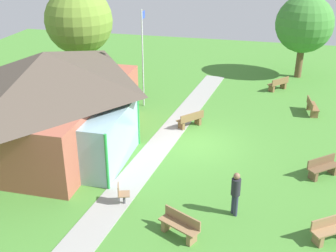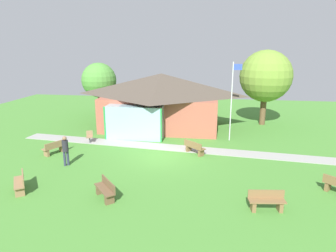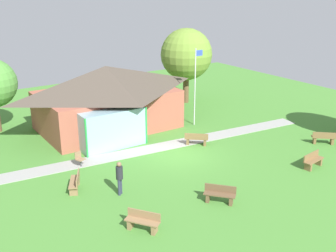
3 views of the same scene
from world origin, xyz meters
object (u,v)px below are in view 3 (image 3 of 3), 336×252
Objects in this scene: patio_chair_west at (80,160)px; pavilion at (107,97)px; visitor_strolling_lawn at (119,176)px; bench_front_center at (220,195)px; tree_behind_pavilion_right at (186,55)px; bench_rear_near_path at (196,139)px; bench_mid_left at (75,183)px; flagpole at (195,84)px; bench_front_left at (143,222)px; bench_front_right at (313,161)px; bench_lawn_far_right at (324,138)px.

pavilion is at bearing -149.16° from patio_chair_west.
bench_front_center is at bearing -81.20° from visitor_strolling_lawn.
tree_behind_pavilion_right is at bearing -169.03° from patio_chair_west.
bench_mid_left is at bearing -130.13° from bench_rear_near_path.
flagpole is 3.77× the size of bench_front_left.
flagpole reaches higher than bench_rear_near_path.
bench_front_right is 0.89× the size of visitor_strolling_lawn.
tree_behind_pavilion_right reaches higher than bench_front_right.
tree_behind_pavilion_right reaches higher than visitor_strolling_lawn.
pavilion is 6.59× the size of bench_front_right.
bench_front_right is at bearing 126.84° from patio_chair_west.
bench_lawn_far_right is (10.47, 1.87, 0.00)m from bench_front_center.
patio_chair_west is at bearing -150.61° from tree_behind_pavilion_right.
bench_front_center is at bearing -107.09° from bench_mid_left.
flagpole is 0.88× the size of tree_behind_pavilion_right.
tree_behind_pavilion_right is at bearing 98.71° from bench_rear_near_path.
tree_behind_pavilion_right is at bearing 59.72° from flagpole.
pavilion is 9.41m from bench_mid_left.
bench_front_center is 8.47m from patio_chair_west.
tree_behind_pavilion_right reaches higher than patio_chair_west.
bench_lawn_far_right is at bearing -120.57° from bench_front_center.
bench_front_left is (-10.11, -9.51, -2.68)m from flagpole.
bench_front_left is 3.39m from visitor_strolling_lawn.
patio_chair_west is at bearing -13.30° from bench_front_center.
bench_front_right is at bearing -125.31° from bench_front_left.
flagpole is 11.58m from bench_front_center.
bench_front_left is 0.96× the size of bench_mid_left.
bench_front_left is 0.96× the size of bench_front_right.
bench_mid_left is at bearing -145.42° from tree_behind_pavilion_right.
bench_rear_near_path is (-3.39, 6.32, 0.00)m from bench_front_right.
tree_behind_pavilion_right is (3.01, 5.15, 1.08)m from flagpole.
flagpole is 9.35m from bench_lawn_far_right.
bench_front_right is at bearing -110.55° from bench_lawn_far_right.
tree_behind_pavilion_right reaches higher than flagpole.
bench_front_right is (11.12, -0.06, 0.00)m from bench_front_left.
flagpole is at bearing -81.72° from bench_front_left.
bench_front_right is 6.92m from bench_front_center.
flagpole reaches higher than visitor_strolling_lawn.
bench_front_center is at bearing 99.01° from patio_chair_west.
visitor_strolling_lawn is at bearing -24.80° from bench_front_right.
bench_front_right is 1.09× the size of bench_lawn_far_right.
visitor_strolling_lawn is at bearing -113.06° from pavilion.
visitor_strolling_lawn reaches higher than bench_lawn_far_right.
bench_front_left is 0.23× the size of tree_behind_pavilion_right.
flagpole is at bearing 162.37° from bench_lawn_far_right.
bench_front_center is at bearing -7.04° from bench_front_right.
visitor_strolling_lawn is at bearing -46.22° from bench_front_left.
tree_behind_pavilion_right is (5.38, 8.41, 3.77)m from bench_rear_near_path.
bench_lawn_far_right is 15.44m from patio_chair_west.
flagpole reaches higher than bench_front_right.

